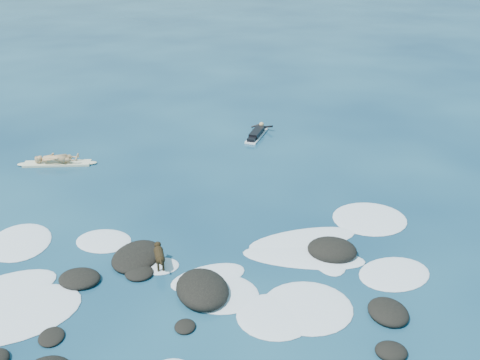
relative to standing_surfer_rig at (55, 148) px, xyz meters
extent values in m
plane|color=#0A2642|center=(5.98, -8.40, -0.74)|extent=(160.00, 160.00, 0.00)
ellipsoid|color=black|center=(5.39, -9.52, -0.58)|extent=(1.75, 2.07, 0.62)
ellipsoid|color=black|center=(3.56, -7.56, -0.65)|extent=(2.01, 2.21, 0.36)
ellipsoid|color=black|center=(1.64, -10.74, -0.70)|extent=(0.63, 0.72, 0.16)
ellipsoid|color=black|center=(10.03, -11.02, -0.65)|extent=(1.15, 1.28, 0.37)
ellipsoid|color=black|center=(4.86, -10.81, -0.70)|extent=(0.66, 0.69, 0.17)
ellipsoid|color=black|center=(5.23, -9.22, -0.68)|extent=(0.90, 0.82, 0.23)
ellipsoid|color=black|center=(5.32, -9.64, -0.63)|extent=(1.26, 1.28, 0.45)
ellipsoid|color=black|center=(9.58, -12.35, -0.67)|extent=(0.89, 0.81, 0.29)
ellipsoid|color=black|center=(3.66, -8.38, -0.68)|extent=(0.91, 0.88, 0.23)
ellipsoid|color=black|center=(2.01, -8.47, -0.65)|extent=(1.43, 1.30, 0.34)
ellipsoid|color=black|center=(9.43, -8.10, -0.59)|extent=(1.85, 1.72, 0.58)
ellipsoid|color=white|center=(-0.13, -6.12, -0.73)|extent=(2.28, 2.64, 0.12)
ellipsoid|color=white|center=(11.33, -6.18, -0.73)|extent=(2.64, 2.47, 0.12)
ellipsoid|color=white|center=(8.06, -10.46, -0.73)|extent=(2.71, 2.58, 0.12)
ellipsoid|color=white|center=(5.80, -9.53, -0.73)|extent=(2.81, 2.56, 0.12)
ellipsoid|color=white|center=(9.24, -8.08, -0.73)|extent=(1.20, 2.39, 0.12)
ellipsoid|color=white|center=(0.08, -8.56, -0.73)|extent=(3.01, 2.34, 0.12)
ellipsoid|color=white|center=(10.90, -9.35, -0.73)|extent=(2.54, 2.17, 0.12)
ellipsoid|color=white|center=(5.60, -8.79, -0.73)|extent=(2.47, 1.78, 0.12)
ellipsoid|color=white|center=(0.58, -9.69, -0.73)|extent=(3.89, 3.26, 0.12)
ellipsoid|color=white|center=(2.48, -6.42, -0.73)|extent=(2.19, 1.99, 0.12)
ellipsoid|color=white|center=(7.14, -10.69, -0.73)|extent=(2.48, 2.41, 0.12)
ellipsoid|color=white|center=(8.52, -8.17, -0.73)|extent=(3.89, 2.21, 0.12)
ellipsoid|color=white|center=(8.76, -7.19, -0.73)|extent=(3.76, 1.81, 0.12)
ellipsoid|color=white|center=(4.26, -8.06, -0.73)|extent=(1.10, 0.90, 0.12)
cube|color=beige|center=(0.00, 0.00, -0.69)|extent=(2.77, 0.78, 0.09)
ellipsoid|color=beige|center=(1.37, -0.11, -0.69)|extent=(0.57, 0.35, 0.10)
ellipsoid|color=beige|center=(-1.37, 0.11, -0.69)|extent=(0.57, 0.35, 0.10)
imported|color=tan|center=(0.00, 0.00, 0.25)|extent=(0.48, 0.68, 1.78)
cube|color=white|center=(8.81, 2.14, -0.69)|extent=(1.44, 2.26, 0.08)
ellipsoid|color=white|center=(9.30, 3.16, -0.69)|extent=(0.46, 0.56, 0.08)
cube|color=black|center=(8.81, 2.14, -0.53)|extent=(0.97, 1.43, 0.23)
sphere|color=tan|center=(9.16, 2.86, -0.41)|extent=(0.32, 0.32, 0.24)
cylinder|color=black|center=(8.97, 3.13, -0.55)|extent=(0.57, 0.12, 0.26)
cylinder|color=black|center=(9.48, 2.88, -0.55)|extent=(0.44, 0.49, 0.26)
cube|color=black|center=(8.48, 1.45, -0.58)|extent=(0.56, 0.66, 0.14)
cylinder|color=black|center=(4.26, -8.16, -0.27)|extent=(0.33, 0.58, 0.27)
sphere|color=black|center=(4.23, -7.92, -0.27)|extent=(0.31, 0.31, 0.28)
sphere|color=black|center=(4.29, -8.41, -0.27)|extent=(0.28, 0.28, 0.25)
sphere|color=black|center=(4.21, -7.76, -0.18)|extent=(0.22, 0.22, 0.20)
cone|color=black|center=(4.20, -7.64, -0.19)|extent=(0.12, 0.13, 0.10)
cone|color=black|center=(4.16, -7.77, -0.10)|extent=(0.10, 0.08, 0.10)
cone|color=black|center=(4.26, -7.76, -0.10)|extent=(0.10, 0.08, 0.10)
cylinder|color=black|center=(4.17, -7.98, -0.56)|extent=(0.07, 0.07, 0.36)
cylinder|color=black|center=(4.31, -7.97, -0.56)|extent=(0.07, 0.07, 0.36)
cylinder|color=black|center=(4.21, -8.36, -0.56)|extent=(0.07, 0.07, 0.36)
cylinder|color=black|center=(4.35, -8.34, -0.56)|extent=(0.07, 0.07, 0.36)
cylinder|color=black|center=(4.30, -8.53, -0.23)|extent=(0.08, 0.26, 0.16)
camera|label=1|loc=(4.80, -21.29, 8.27)|focal=40.00mm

